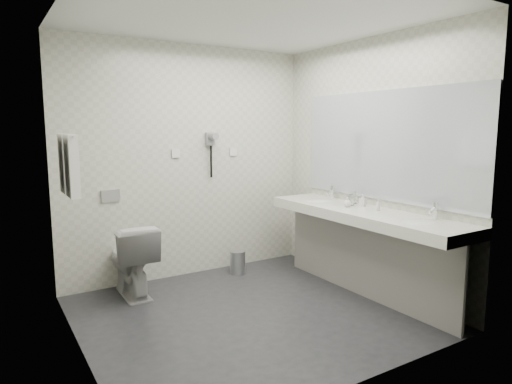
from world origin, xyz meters
TOP-DOWN VIEW (x-y plane):
  - floor at (0.00, 0.00)m, footprint 2.80×2.80m
  - ceiling at (0.00, 0.00)m, footprint 2.80×2.80m
  - wall_back at (0.00, 1.30)m, footprint 2.80×0.00m
  - wall_front at (0.00, -1.30)m, footprint 2.80×0.00m
  - wall_left at (-1.40, 0.00)m, footprint 0.00×2.60m
  - wall_right at (1.40, 0.00)m, footprint 0.00×2.60m
  - vanity_counter at (1.12, -0.20)m, footprint 0.55×2.20m
  - vanity_panel at (1.15, -0.20)m, footprint 0.03×2.15m
  - vanity_post_near at (1.18, -1.24)m, footprint 0.06×0.06m
  - vanity_post_far at (1.18, 0.84)m, footprint 0.06×0.06m
  - mirror at (1.39, -0.20)m, footprint 0.02×2.20m
  - basin_near at (1.12, -0.85)m, footprint 0.40×0.31m
  - basin_far at (1.12, 0.45)m, footprint 0.40×0.31m
  - faucet_near at (1.32, -0.85)m, footprint 0.04×0.04m
  - faucet_far at (1.32, 0.45)m, footprint 0.04×0.04m
  - soap_bottle_a at (1.26, -0.06)m, footprint 0.07×0.07m
  - soap_bottle_b at (1.11, -0.01)m, footprint 0.10×0.10m
  - soap_bottle_c at (1.21, -0.31)m, footprint 0.05×0.05m
  - glass_left at (1.20, 0.04)m, footprint 0.08×0.08m
  - glass_right at (1.30, 0.10)m, footprint 0.07×0.07m
  - toilet at (-0.75, 0.99)m, footprint 0.41×0.71m
  - flush_plate at (-0.85, 1.29)m, footprint 0.18×0.02m
  - pedal_bin at (0.44, 1.01)m, footprint 0.22×0.22m
  - bin_lid at (0.44, 1.01)m, footprint 0.17×0.17m
  - towel_rail at (-1.35, 0.55)m, footprint 0.02×0.62m
  - towel_near at (-1.34, 0.41)m, footprint 0.07×0.24m
  - towel_far at (-1.34, 0.69)m, footprint 0.07×0.24m
  - dryer_cradle at (0.25, 1.27)m, footprint 0.10×0.04m
  - dryer_barrel at (0.25, 1.20)m, footprint 0.08×0.14m
  - dryer_cord at (0.25, 1.26)m, footprint 0.02×0.02m
  - switch_plate_a at (-0.15, 1.29)m, footprint 0.09×0.02m
  - switch_plate_b at (0.55, 1.29)m, footprint 0.09×0.02m

SIDE VIEW (x-z plane):
  - floor at x=0.00m, z-range 0.00..0.00m
  - pedal_bin at x=0.44m, z-range 0.00..0.24m
  - bin_lid at x=0.44m, z-range 0.24..0.26m
  - toilet at x=-0.75m, z-range 0.00..0.71m
  - vanity_panel at x=1.15m, z-range 0.00..0.75m
  - vanity_post_near at x=1.18m, z-range 0.00..0.75m
  - vanity_post_far at x=1.18m, z-range 0.00..0.75m
  - vanity_counter at x=1.12m, z-range 0.75..0.85m
  - basin_near at x=1.12m, z-range 0.81..0.86m
  - basin_far at x=1.12m, z-range 0.81..0.86m
  - soap_bottle_b at x=1.11m, z-range 0.85..0.94m
  - soap_bottle_c at x=1.21m, z-range 0.85..0.95m
  - glass_left at x=1.20m, z-range 0.85..0.96m
  - soap_bottle_a at x=1.26m, z-range 0.85..0.97m
  - glass_right at x=1.30m, z-range 0.85..0.97m
  - faucet_near at x=1.32m, z-range 0.85..1.00m
  - faucet_far at x=1.32m, z-range 0.85..1.00m
  - flush_plate at x=-0.85m, z-range 0.89..1.01m
  - wall_back at x=0.00m, z-range -0.15..2.65m
  - wall_front at x=0.00m, z-range -0.15..2.65m
  - wall_left at x=-1.40m, z-range -0.05..2.55m
  - wall_right at x=1.40m, z-range -0.05..2.55m
  - dryer_cord at x=0.25m, z-range 1.07..1.43m
  - towel_near at x=-1.34m, z-range 1.09..1.57m
  - towel_far at x=-1.34m, z-range 1.09..1.57m
  - switch_plate_a at x=-0.15m, z-range 1.31..1.40m
  - switch_plate_b at x=0.55m, z-range 1.31..1.40m
  - mirror at x=1.39m, z-range 0.92..1.98m
  - dryer_cradle at x=0.25m, z-range 1.43..1.57m
  - dryer_barrel at x=0.25m, z-range 1.49..1.57m
  - towel_rail at x=-1.35m, z-range 1.54..1.56m
  - ceiling at x=0.00m, z-range 2.50..2.50m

